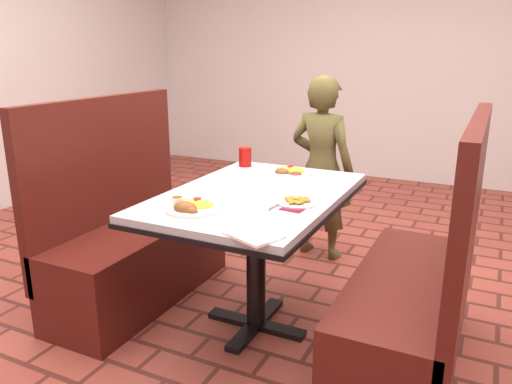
# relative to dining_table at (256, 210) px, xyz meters

# --- Properties ---
(dining_table) EXTENTS (0.81, 1.21, 0.75)m
(dining_table) POSITION_rel_dining_table_xyz_m (0.00, 0.00, 0.00)
(dining_table) COLOR silver
(dining_table) RESTS_ON ground
(booth_bench_left) EXTENTS (0.47, 1.20, 1.17)m
(booth_bench_left) POSITION_rel_dining_table_xyz_m (-0.80, 0.00, -0.32)
(booth_bench_left) COLOR #541A13
(booth_bench_left) RESTS_ON ground
(booth_bench_right) EXTENTS (0.47, 1.20, 1.17)m
(booth_bench_right) POSITION_rel_dining_table_xyz_m (0.80, 0.00, -0.32)
(booth_bench_right) COLOR #541A13
(booth_bench_right) RESTS_ON ground
(diner_person) EXTENTS (0.50, 0.37, 1.27)m
(diner_person) POSITION_rel_dining_table_xyz_m (-0.03, 1.09, -0.02)
(diner_person) COLOR brown
(diner_person) RESTS_ON ground
(near_dinner_plate) EXTENTS (0.24, 0.24, 0.08)m
(near_dinner_plate) POSITION_rel_dining_table_xyz_m (-0.13, -0.38, 0.12)
(near_dinner_plate) COLOR white
(near_dinner_plate) RESTS_ON dining_table
(far_dinner_plate) EXTENTS (0.24, 0.24, 0.06)m
(far_dinner_plate) POSITION_rel_dining_table_xyz_m (0.01, 0.41, 0.12)
(far_dinner_plate) COLOR white
(far_dinner_plate) RESTS_ON dining_table
(plantain_plate) EXTENTS (0.18, 0.18, 0.03)m
(plantain_plate) POSITION_rel_dining_table_xyz_m (0.26, -0.10, 0.11)
(plantain_plate) COLOR white
(plantain_plate) RESTS_ON dining_table
(maroon_napkin) EXTENTS (0.11, 0.11, 0.00)m
(maroon_napkin) POSITION_rel_dining_table_xyz_m (0.27, -0.17, 0.10)
(maroon_napkin) COLOR maroon
(maroon_napkin) RESTS_ON dining_table
(spoon_utensil) EXTENTS (0.02, 0.13, 0.00)m
(spoon_utensil) POSITION_rel_dining_table_xyz_m (0.19, -0.18, 0.10)
(spoon_utensil) COLOR silver
(spoon_utensil) RESTS_ON dining_table
(red_tumbler) EXTENTS (0.08, 0.08, 0.11)m
(red_tumbler) POSITION_rel_dining_table_xyz_m (-0.31, 0.48, 0.15)
(red_tumbler) COLOR #AE0E0B
(red_tumbler) RESTS_ON dining_table
(paper_napkin) EXTENTS (0.24, 0.21, 0.01)m
(paper_napkin) POSITION_rel_dining_table_xyz_m (0.26, -0.55, 0.10)
(paper_napkin) COLOR white
(paper_napkin) RESTS_ON dining_table
(knife_utensil) EXTENTS (0.06, 0.15, 0.00)m
(knife_utensil) POSITION_rel_dining_table_xyz_m (-0.07, -0.40, 0.10)
(knife_utensil) COLOR silver
(knife_utensil) RESTS_ON dining_table
(fork_utensil) EXTENTS (0.05, 0.14, 0.00)m
(fork_utensil) POSITION_rel_dining_table_xyz_m (-0.10, -0.38, 0.11)
(fork_utensil) COLOR #BDBDC1
(fork_utensil) RESTS_ON dining_table
(lettuce_shreds) EXTENTS (0.28, 0.32, 0.00)m
(lettuce_shreds) POSITION_rel_dining_table_xyz_m (0.04, 0.06, 0.10)
(lettuce_shreds) COLOR #9CCA50
(lettuce_shreds) RESTS_ON dining_table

